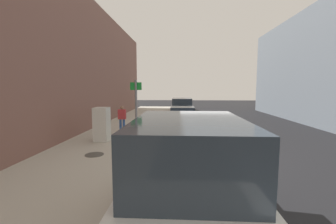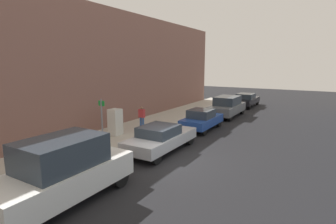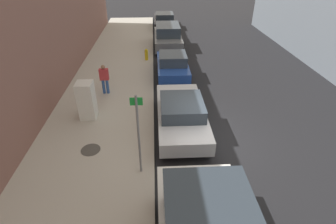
# 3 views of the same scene
# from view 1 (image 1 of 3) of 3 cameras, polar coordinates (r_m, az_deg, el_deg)

# --- Properties ---
(ground_plane) EXTENTS (80.00, 80.00, 0.00)m
(ground_plane) POSITION_cam_1_polar(r_m,az_deg,el_deg) (9.13, 11.03, -10.96)
(ground_plane) COLOR black
(sidewalk_slab) EXTENTS (4.56, 44.00, 0.12)m
(sidewalk_slab) POSITION_cam_1_polar(r_m,az_deg,el_deg) (9.59, -17.02, -9.89)
(sidewalk_slab) COLOR #B2ADA0
(sidewalk_slab) RESTS_ON ground
(building_facade_near) EXTENTS (2.03, 39.60, 8.23)m
(building_facade_near) POSITION_cam_1_polar(r_m,az_deg,el_deg) (10.94, -34.59, 12.69)
(building_facade_near) COLOR #7F564C
(building_facade_near) RESTS_ON ground
(discarded_refrigerator) EXTENTS (0.66, 0.72, 1.61)m
(discarded_refrigerator) POSITION_cam_1_polar(r_m,az_deg,el_deg) (11.26, -16.46, -2.98)
(discarded_refrigerator) COLOR silver
(discarded_refrigerator) RESTS_ON sidewalk_slab
(manhole_cover) EXTENTS (0.70, 0.70, 0.02)m
(manhole_cover) POSITION_cam_1_polar(r_m,az_deg,el_deg) (9.16, -18.20, -10.24)
(manhole_cover) COLOR #47443F
(manhole_cover) RESTS_ON sidewalk_slab
(street_sign_post) EXTENTS (0.36, 0.07, 2.80)m
(street_sign_post) POSITION_cam_1_polar(r_m,az_deg,el_deg) (7.22, -8.06, -1.78)
(street_sign_post) COLOR slate
(street_sign_post) RESTS_ON sidewalk_slab
(fire_hydrant) EXTENTS (0.22, 0.22, 0.75)m
(fire_hydrant) POSITION_cam_1_polar(r_m,az_deg,el_deg) (17.59, -1.43, -0.90)
(fire_hydrant) COLOR gold
(fire_hydrant) RESTS_ON sidewalk_slab
(pedestrian_standing_near) EXTENTS (0.44, 0.22, 1.51)m
(pedestrian_standing_near) POSITION_cam_1_polar(r_m,az_deg,el_deg) (13.23, -11.60, -1.33)
(pedestrian_standing_near) COLOR #2D5193
(pedestrian_standing_near) RESTS_ON sidewalk_slab
(parked_van_white) EXTENTS (2.03, 4.73, 2.16)m
(parked_van_white) POSITION_cam_1_polar(r_m,az_deg,el_deg) (3.99, 5.26, -17.42)
(parked_van_white) COLOR silver
(parked_van_white) RESTS_ON ground
(parked_sedan_silver) EXTENTS (1.88, 4.58, 1.38)m
(parked_sedan_silver) POSITION_cam_1_polar(r_m,az_deg,el_deg) (9.77, 3.99, -5.41)
(parked_sedan_silver) COLOR silver
(parked_sedan_silver) RESTS_ON ground
(parked_hatchback_blue) EXTENTS (1.71, 3.86, 1.43)m
(parked_hatchback_blue) POSITION_cam_1_polar(r_m,az_deg,el_deg) (14.95, 3.71, -1.32)
(parked_hatchback_blue) COLOR #23479E
(parked_hatchback_blue) RESTS_ON ground
(parked_suv_gray) EXTENTS (1.94, 4.72, 1.74)m
(parked_suv_gray) POSITION_cam_1_polar(r_m,az_deg,el_deg) (20.30, 3.58, 1.13)
(parked_suv_gray) COLOR slate
(parked_suv_gray) RESTS_ON ground
(parked_sedan_dark) EXTENTS (1.86, 4.70, 1.40)m
(parked_sedan_dark) POSITION_cam_1_polar(r_m,az_deg,el_deg) (26.49, 3.49, 1.96)
(parked_sedan_dark) COLOR black
(parked_sedan_dark) RESTS_ON ground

